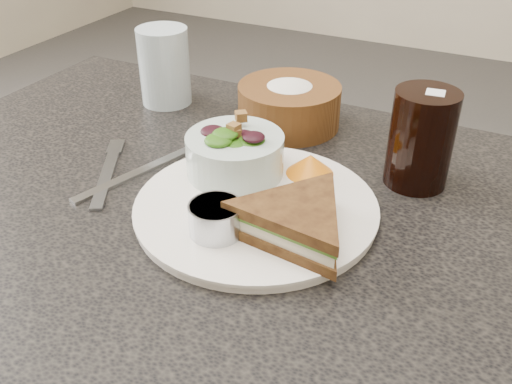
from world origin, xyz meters
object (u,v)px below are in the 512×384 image
object	(u,v)px
dining_table	(226,384)
salad_bowl	(235,148)
cola_glass	(422,135)
water_glass	(164,66)
sandwich	(296,221)
dinner_plate	(256,208)
dressing_ramekin	(216,219)
bread_basket	(289,99)

from	to	relation	value
dining_table	salad_bowl	world-z (taller)	salad_bowl
cola_glass	dining_table	bearing A→B (deg)	-146.37
water_glass	dining_table	bearing A→B (deg)	-44.16
sandwich	salad_bowl	distance (m)	0.16
dinner_plate	sandwich	world-z (taller)	sandwich
water_glass	salad_bowl	bearing A→B (deg)	-37.70
dressing_ramekin	bread_basket	world-z (taller)	bread_basket
cola_glass	sandwich	bearing A→B (deg)	-113.25
cola_glass	bread_basket	bearing A→B (deg)	159.47
sandwich	cola_glass	distance (m)	0.22
dressing_ramekin	cola_glass	bearing A→B (deg)	53.68
dressing_ramekin	water_glass	world-z (taller)	water_glass
sandwich	dressing_ramekin	distance (m)	0.09
bread_basket	salad_bowl	bearing A→B (deg)	-88.30
dinner_plate	bread_basket	world-z (taller)	bread_basket
dining_table	dinner_plate	bearing A→B (deg)	-12.37
sandwich	bread_basket	xyz separation A→B (m)	(-0.14, 0.29, 0.01)
bread_basket	water_glass	world-z (taller)	water_glass
dinner_plate	cola_glass	world-z (taller)	cola_glass
dining_table	dressing_ramekin	distance (m)	0.42
cola_glass	water_glass	xyz separation A→B (m)	(-0.45, 0.07, -0.01)
dinner_plate	bread_basket	size ratio (longest dim) A/B	1.85
sandwich	dressing_ramekin	size ratio (longest dim) A/B	2.69
dinner_plate	water_glass	distance (m)	0.38
dinner_plate	cola_glass	distance (m)	0.23
dressing_ramekin	bread_basket	size ratio (longest dim) A/B	0.39
dressing_ramekin	water_glass	size ratio (longest dim) A/B	0.48
cola_glass	water_glass	bearing A→B (deg)	170.76
salad_bowl	bread_basket	world-z (taller)	bread_basket
cola_glass	water_glass	distance (m)	0.45
bread_basket	sandwich	bearing A→B (deg)	-64.68
bread_basket	cola_glass	size ratio (longest dim) A/B	1.14
dinner_plate	water_glass	world-z (taller)	water_glass
dining_table	sandwich	bearing A→B (deg)	-22.34
dinner_plate	water_glass	bearing A→B (deg)	141.11
dining_table	water_glass	distance (m)	0.54
dining_table	cola_glass	size ratio (longest dim) A/B	7.07
dressing_ramekin	water_glass	xyz separation A→B (m)	(-0.28, 0.31, 0.03)
salad_bowl	water_glass	xyz separation A→B (m)	(-0.23, 0.18, 0.01)
dressing_ramekin	sandwich	bearing A→B (deg)	20.32
salad_bowl	dressing_ramekin	distance (m)	0.14
dining_table	sandwich	distance (m)	0.44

